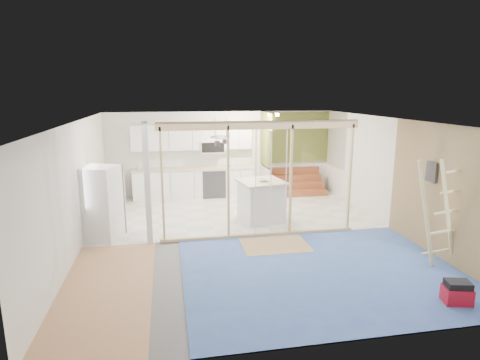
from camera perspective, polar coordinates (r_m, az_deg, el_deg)
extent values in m
cube|color=slate|center=(9.06, 0.90, -8.17)|extent=(7.00, 8.00, 0.01)
cube|color=white|center=(8.50, 0.96, 8.46)|extent=(7.00, 8.00, 0.01)
cube|color=white|center=(12.57, -2.70, 3.78)|extent=(7.00, 0.01, 2.60)
cube|color=white|center=(5.00, 10.20, -9.99)|extent=(7.00, 0.01, 2.60)
cube|color=white|center=(8.71, -22.26, -1.03)|extent=(0.01, 8.00, 2.60)
cube|color=white|center=(9.98, 21.05, 0.68)|extent=(0.01, 8.00, 2.60)
cube|color=white|center=(10.92, -1.18, -4.49)|extent=(7.00, 4.00, 0.02)
cube|color=#4A74B5|center=(7.56, 11.65, -12.71)|extent=(5.00, 4.00, 0.02)
cube|color=tan|center=(7.14, -18.54, -14.68)|extent=(1.50, 4.00, 0.02)
cube|color=tan|center=(8.62, 5.00, -9.20)|extent=(1.40, 1.00, 0.01)
cube|color=#D8B884|center=(8.57, 2.94, 7.81)|extent=(4.40, 0.09, 0.18)
cube|color=#D8B884|center=(9.10, 2.77, -7.75)|extent=(4.40, 0.09, 0.06)
cube|color=silver|center=(8.53, -13.03, -0.68)|extent=(0.12, 0.14, 2.60)
cube|color=#D8B884|center=(8.52, -11.02, -0.60)|extent=(0.04, 0.09, 2.40)
cube|color=#D8B884|center=(8.62, -1.68, -0.23)|extent=(0.05, 0.09, 2.40)
cube|color=#D8B884|center=(8.93, 7.23, 0.13)|extent=(0.04, 0.09, 2.40)
cube|color=#D8B884|center=(9.45, 15.34, 0.46)|extent=(0.04, 0.09, 2.40)
cylinder|color=silver|center=(8.72, 2.26, -0.63)|extent=(0.02, 0.02, 2.35)
cylinder|color=silver|center=(8.94, 6.57, -0.37)|extent=(0.02, 0.02, 2.35)
cylinder|color=silver|center=(8.83, 4.43, -0.49)|extent=(0.02, 0.02, 2.35)
cube|color=white|center=(12.34, -6.60, -0.51)|extent=(3.60, 0.60, 0.88)
cube|color=#C0B196|center=(12.25, -6.66, 1.61)|extent=(3.66, 0.64, 0.05)
cube|color=white|center=(11.35, -17.87, -2.19)|extent=(0.60, 1.60, 0.88)
cube|color=#C0B196|center=(11.25, -18.02, 0.11)|extent=(0.64, 1.64, 0.05)
cube|color=white|center=(12.23, -6.81, 6.07)|extent=(3.60, 0.34, 0.75)
cube|color=white|center=(12.28, -3.96, 4.74)|extent=(0.72, 0.38, 0.36)
cube|color=black|center=(12.09, -3.85, 4.62)|extent=(0.68, 0.02, 0.30)
cube|color=olive|center=(12.31, 3.61, 5.94)|extent=(0.10, 0.90, 1.60)
cube|color=silver|center=(12.53, 3.53, -0.20)|extent=(0.10, 0.90, 0.90)
cube|color=olive|center=(11.58, 4.50, 8.25)|extent=(0.10, 0.50, 0.50)
cube|color=olive|center=(13.02, 7.88, 5.98)|extent=(2.20, 0.04, 1.60)
cube|color=silver|center=(13.23, 7.71, 0.38)|extent=(2.20, 0.04, 0.90)
cube|color=#98562C|center=(12.58, 8.54, -1.91)|extent=(1.70, 0.26, 0.20)
cube|color=#98562C|center=(12.77, 8.19, -0.76)|extent=(1.70, 0.26, 0.20)
cube|color=#98562C|center=(12.97, 7.85, 0.36)|extent=(1.70, 0.26, 0.20)
cube|color=#98562C|center=(13.17, 7.53, 1.44)|extent=(1.70, 0.26, 0.20)
torus|color=black|center=(10.37, -2.79, 6.12)|extent=(0.52, 0.52, 0.02)
cylinder|color=black|center=(10.32, -3.63, 7.48)|extent=(0.01, 0.01, 0.50)
cylinder|color=black|center=(10.36, -1.97, 7.51)|extent=(0.01, 0.01, 0.50)
cylinder|color=#37373C|center=(10.27, -3.26, 5.21)|extent=(0.14, 0.14, 0.14)
cylinder|color=#37373C|center=(10.50, -2.20, 5.49)|extent=(0.12, 0.12, 0.12)
cube|color=#A07A57|center=(8.37, 28.00, -2.09)|extent=(0.02, 4.00, 2.60)
cube|color=#37373C|center=(8.73, 25.57, 1.06)|extent=(0.04, 0.30, 0.40)
cylinder|color=#FFEABF|center=(11.74, 4.80, 9.23)|extent=(0.32, 0.32, 0.08)
cube|color=white|center=(9.19, -19.15, -3.22)|extent=(0.90, 0.89, 1.64)
cube|color=#37373C|center=(9.14, -17.01, -3.15)|extent=(0.25, 0.62, 1.61)
cube|color=silver|center=(10.05, 3.03, -3.21)|extent=(1.09, 1.09, 0.96)
cube|color=#C0B196|center=(9.93, 3.06, -0.26)|extent=(1.22, 1.22, 0.06)
imported|color=white|center=(9.85, 3.40, -0.03)|extent=(0.28, 0.28, 0.06)
imported|color=silver|center=(12.14, -14.21, 1.97)|extent=(0.11, 0.11, 0.27)
imported|color=white|center=(12.26, -1.02, 2.24)|extent=(0.11, 0.11, 0.18)
cube|color=maroon|center=(7.20, 28.45, -14.24)|extent=(0.45, 0.38, 0.28)
cube|color=black|center=(7.12, 28.61, -12.89)|extent=(0.41, 0.33, 0.10)
cube|color=#D5C482|center=(8.03, 24.92, -4.45)|extent=(0.47, 0.15, 2.00)
cube|color=#D5C482|center=(8.28, 27.42, -4.19)|extent=(0.47, 0.15, 2.00)
cube|color=#D5C482|center=(8.41, 26.02, -9.14)|extent=(0.48, 0.15, 0.13)
cube|color=#D5C482|center=(8.34, 26.72, -6.60)|extent=(0.48, 0.15, 0.13)
cube|color=#D5C482|center=(8.28, 27.42, -4.01)|extent=(0.48, 0.15, 0.13)
cube|color=#D5C482|center=(8.23, 28.13, -1.39)|extent=(0.48, 0.15, 0.13)
cube|color=#D5C482|center=(8.21, 28.84, 1.26)|extent=(0.48, 0.15, 0.13)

